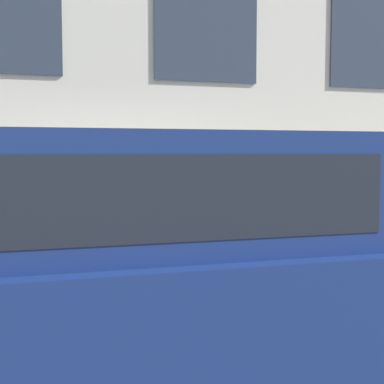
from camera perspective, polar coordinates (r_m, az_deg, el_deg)
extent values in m
plane|color=#514F4C|center=(5.01, -4.54, -14.69)|extent=(80.00, 80.00, 0.00)
cube|color=#9E9B93|center=(6.09, -6.94, -10.62)|extent=(2.35, 60.00, 0.13)
cube|color=#2D3847|center=(8.73, 18.86, 16.17)|extent=(0.03, 1.45, 1.76)
cube|color=#2D3847|center=(7.56, 1.58, 18.30)|extent=(0.03, 1.45, 1.76)
cylinder|color=gray|center=(5.67, -1.77, -10.86)|extent=(0.27, 0.27, 0.04)
cylinder|color=gray|center=(5.60, -1.77, -8.10)|extent=(0.20, 0.20, 0.60)
sphere|color=slate|center=(5.55, -1.78, -5.08)|extent=(0.21, 0.21, 0.21)
cylinder|color=black|center=(5.54, -1.78, -4.44)|extent=(0.07, 0.07, 0.08)
cylinder|color=gray|center=(5.63, -0.28, -7.30)|extent=(0.09, 0.10, 0.09)
cylinder|color=gray|center=(5.55, -3.29, -7.47)|extent=(0.09, 0.10, 0.09)
cylinder|color=navy|center=(6.03, 1.82, -7.10)|extent=(0.09, 0.09, 0.62)
cylinder|color=navy|center=(6.15, 1.44, -6.87)|extent=(0.09, 0.09, 0.62)
cube|color=yellow|center=(6.01, 1.64, -1.89)|extent=(0.17, 0.12, 0.47)
cylinder|color=yellow|center=(5.90, 2.01, -1.89)|extent=(0.07, 0.07, 0.44)
cylinder|color=yellow|center=(6.12, 1.28, -1.66)|extent=(0.07, 0.07, 0.44)
sphere|color=tan|center=(5.98, 1.65, 1.32)|extent=(0.21, 0.21, 0.21)
cylinder|color=black|center=(4.91, 11.13, -10.91)|extent=(0.24, 0.69, 0.69)
cube|color=navy|center=(3.47, -6.40, -10.96)|extent=(2.01, 5.29, 0.74)
cube|color=navy|center=(3.36, -6.50, 0.55)|extent=(1.77, 2.54, 0.65)
cube|color=#1E232D|center=(3.36, -6.50, 0.55)|extent=(1.78, 2.33, 0.42)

